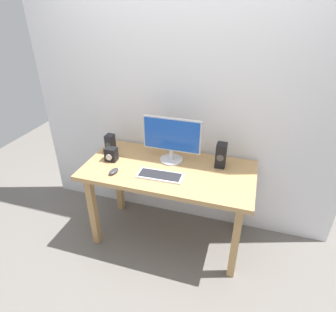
{
  "coord_description": "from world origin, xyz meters",
  "views": [
    {
      "loc": [
        0.61,
        -1.97,
        2.06
      ],
      "look_at": [
        -0.0,
        0.0,
        0.9
      ],
      "focal_mm": 30.71,
      "sensor_mm": 36.0,
      "label": 1
    }
  ],
  "objects": [
    {
      "name": "ground_plane",
      "position": [
        0.0,
        0.0,
        0.0
      ],
      "size": [
        6.0,
        6.0,
        0.0
      ],
      "primitive_type": "plane",
      "color": "slate"
    },
    {
      "name": "desk",
      "position": [
        0.0,
        0.0,
        0.68
      ],
      "size": [
        1.44,
        0.71,
        0.78
      ],
      "color": "tan",
      "rests_on": "ground_plane"
    },
    {
      "name": "monitor",
      "position": [
        -0.02,
        0.14,
        0.99
      ],
      "size": [
        0.51,
        0.2,
        0.4
      ],
      "color": "silver",
      "rests_on": "desk"
    },
    {
      "name": "wall_back",
      "position": [
        0.0,
        0.39,
        1.5
      ],
      "size": [
        2.91,
        0.04,
        3.0
      ],
      "primitive_type": "cube",
      "color": "silver",
      "rests_on": "ground_plane"
    },
    {
      "name": "mouse",
      "position": [
        -0.41,
        -0.2,
        0.79
      ],
      "size": [
        0.07,
        0.12,
        0.03
      ],
      "primitive_type": "ellipsoid",
      "rotation": [
        0.0,
        0.0,
        -0.18
      ],
      "color": "#333338",
      "rests_on": "desk"
    },
    {
      "name": "audio_controller",
      "position": [
        -0.52,
        -0.02,
        0.84
      ],
      "size": [
        0.1,
        0.09,
        0.12
      ],
      "color": "black",
      "rests_on": "desk"
    },
    {
      "name": "speaker_left",
      "position": [
        -0.6,
        0.13,
        0.86
      ],
      "size": [
        0.07,
        0.09,
        0.17
      ],
      "color": "#232328",
      "rests_on": "desk"
    },
    {
      "name": "keyboard_primary",
      "position": [
        -0.03,
        -0.14,
        0.78
      ],
      "size": [
        0.37,
        0.16,
        0.02
      ],
      "color": "silver",
      "rests_on": "desk"
    },
    {
      "name": "speaker_right",
      "position": [
        0.41,
        0.17,
        0.88
      ],
      "size": [
        0.08,
        0.1,
        0.21
      ],
      "color": "black",
      "rests_on": "desk"
    }
  ]
}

